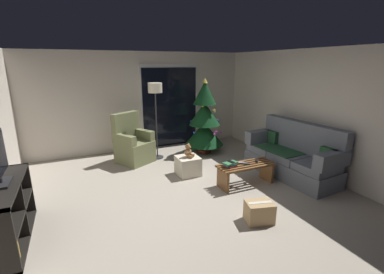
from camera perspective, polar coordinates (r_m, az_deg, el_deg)
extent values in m
plane|color=#9E9384|center=(4.63, -1.00, -12.90)|extent=(7.00, 7.00, 0.00)
cube|color=beige|center=(7.06, -10.96, 7.49)|extent=(5.72, 0.12, 2.50)
cube|color=beige|center=(5.90, 25.50, 4.71)|extent=(0.12, 6.00, 2.50)
cube|color=silver|center=(7.23, -4.75, 6.70)|extent=(1.60, 0.02, 2.20)
cube|color=black|center=(7.22, -4.70, 6.29)|extent=(1.50, 0.02, 2.10)
cube|color=slate|center=(5.75, 20.17, -6.20)|extent=(0.90, 1.95, 0.34)
cube|color=slate|center=(5.30, 25.26, -5.84)|extent=(0.72, 0.65, 0.14)
cube|color=slate|center=(5.65, 20.26, -3.98)|extent=(0.72, 0.65, 0.14)
cube|color=slate|center=(6.05, 15.91, -2.33)|extent=(0.72, 0.65, 0.14)
cube|color=slate|center=(5.79, 22.71, 0.05)|extent=(0.34, 1.91, 0.60)
cube|color=slate|center=(5.11, 27.89, -4.41)|extent=(0.77, 0.26, 0.28)
cube|color=slate|center=(6.18, 14.58, 0.17)|extent=(0.77, 0.26, 0.28)
cube|color=#234C2D|center=(5.77, 18.36, -2.59)|extent=(0.67, 0.94, 0.02)
cube|color=#234C2D|center=(5.33, 27.37, -3.57)|extent=(0.14, 0.33, 0.28)
cube|color=#234C2D|center=(6.17, 16.74, -0.02)|extent=(0.14, 0.33, 0.28)
cube|color=brown|center=(4.90, 12.75, -6.58)|extent=(1.10, 0.05, 0.04)
cube|color=brown|center=(4.97, 12.14, -6.25)|extent=(1.10, 0.05, 0.04)
cube|color=brown|center=(5.03, 11.56, -5.92)|extent=(1.10, 0.05, 0.04)
cube|color=brown|center=(5.10, 10.98, -5.60)|extent=(1.10, 0.05, 0.04)
cube|color=brown|center=(5.17, 10.42, -5.28)|extent=(1.10, 0.05, 0.04)
cube|color=brown|center=(4.86, 6.65, -9.12)|extent=(0.05, 0.36, 0.37)
cube|color=brown|center=(5.39, 15.71, -7.05)|extent=(0.05, 0.36, 0.37)
cube|color=black|center=(5.22, 13.66, -4.93)|extent=(0.12, 0.15, 0.02)
cube|color=#ADADB2|center=(5.05, 10.38, -5.44)|extent=(0.16, 0.09, 0.02)
cube|color=#333338|center=(5.01, 11.55, -5.67)|extent=(0.15, 0.13, 0.02)
cube|color=#A32D28|center=(4.86, 8.24, -6.14)|extent=(0.21, 0.20, 0.03)
cube|color=#285684|center=(4.85, 7.97, -5.81)|extent=(0.19, 0.19, 0.03)
cube|color=#337042|center=(4.82, 8.26, -5.54)|extent=(0.28, 0.19, 0.03)
cube|color=black|center=(4.83, 8.39, -5.27)|extent=(0.10, 0.16, 0.01)
cylinder|color=#4C1E19|center=(6.82, 2.60, -2.89)|extent=(0.36, 0.36, 0.10)
cylinder|color=brown|center=(6.79, 2.62, -2.00)|extent=(0.08, 0.08, 0.12)
cone|color=#0F3819|center=(6.69, 2.65, 0.78)|extent=(0.97, 0.97, 0.56)
cone|color=#0F3819|center=(6.58, 2.71, 5.07)|extent=(0.77, 0.77, 0.56)
cone|color=#0F3819|center=(6.51, 2.77, 9.49)|extent=(0.57, 0.57, 0.56)
sphere|color=blue|center=(6.68, 5.58, 3.53)|extent=(0.06, 0.06, 0.06)
sphere|color=blue|center=(6.66, 3.24, 9.34)|extent=(0.06, 0.06, 0.06)
sphere|color=red|center=(6.67, 4.29, 7.49)|extent=(0.06, 0.06, 0.06)
sphere|color=blue|center=(6.74, -0.17, 3.37)|extent=(0.06, 0.06, 0.06)
sphere|color=gold|center=(6.44, 4.78, 5.79)|extent=(0.06, 0.06, 0.06)
sphere|color=#1E8C33|center=(6.41, 1.27, 7.70)|extent=(0.06, 0.06, 0.06)
sphere|color=#B233A5|center=(6.73, 6.23, 1.01)|extent=(0.06, 0.06, 0.06)
sphere|color=white|center=(6.74, 4.08, 6.70)|extent=(0.06, 0.06, 0.06)
sphere|color=blue|center=(6.36, 0.46, 0.97)|extent=(0.06, 0.06, 0.06)
sphere|color=#B233A5|center=(6.36, 4.83, 0.60)|extent=(0.06, 0.06, 0.06)
sphere|color=white|center=(6.71, 4.87, 5.45)|extent=(0.06, 0.06, 0.06)
sphere|color=#B233A5|center=(6.40, 5.20, 1.09)|extent=(0.06, 0.06, 0.06)
sphere|color=gold|center=(6.32, 2.25, 6.68)|extent=(0.06, 0.06, 0.06)
cone|color=#EAD14C|center=(6.48, 2.80, 12.04)|extent=(0.14, 0.14, 0.12)
cube|color=olive|center=(6.27, -12.09, -3.91)|extent=(0.93, 0.93, 0.31)
cube|color=olive|center=(6.19, -12.22, -1.77)|extent=(0.93, 0.93, 0.18)
cube|color=olive|center=(6.29, -14.08, 2.25)|extent=(0.67, 0.48, 0.64)
cube|color=olive|center=(6.30, -10.31, 0.54)|extent=(0.41, 0.57, 0.22)
cube|color=olive|center=(5.95, -14.20, -0.60)|extent=(0.41, 0.57, 0.22)
cylinder|color=#2D2D30|center=(6.50, -7.40, -4.31)|extent=(0.28, 0.28, 0.02)
cylinder|color=#2D2D30|center=(6.28, -7.65, 2.46)|extent=(0.03, 0.03, 1.55)
cylinder|color=beige|center=(6.14, -7.95, 10.44)|extent=(0.32, 0.32, 0.22)
cube|color=black|center=(4.32, -34.07, -17.84)|extent=(0.40, 1.40, 0.04)
cube|color=black|center=(3.99, -35.74, -8.50)|extent=(0.40, 1.40, 0.04)
cube|color=black|center=(4.75, -33.49, -9.57)|extent=(0.40, 0.04, 0.80)
cube|color=black|center=(4.14, -34.89, -13.36)|extent=(0.40, 0.04, 0.76)
cube|color=black|center=(4.14, -34.89, -13.36)|extent=(0.40, 1.33, 0.04)
cube|color=#A32D28|center=(3.74, -35.98, -20.67)|extent=(0.30, 0.04, 0.28)
cube|color=#285684|center=(3.78, -35.86, -20.01)|extent=(0.30, 0.04, 0.31)
cube|color=#337042|center=(3.82, -35.73, -19.36)|extent=(0.30, 0.04, 0.34)
cube|color=#B79333|center=(3.87, -35.52, -19.19)|extent=(0.30, 0.04, 0.30)
cube|color=black|center=(3.98, -35.81, -8.06)|extent=(0.20, 0.36, 0.03)
cube|color=black|center=(3.96, -35.92, -7.46)|extent=(0.04, 0.06, 0.06)
cube|color=beige|center=(5.44, -0.88, -6.20)|extent=(0.44, 0.44, 0.38)
cylinder|color=brown|center=(5.38, -0.09, -3.91)|extent=(0.12, 0.12, 0.06)
cylinder|color=brown|center=(5.30, -0.52, -4.24)|extent=(0.12, 0.12, 0.06)
sphere|color=brown|center=(5.34, -0.90, -3.31)|extent=(0.15, 0.15, 0.15)
sphere|color=brown|center=(5.30, -0.90, -2.09)|extent=(0.11, 0.11, 0.11)
sphere|color=#A37A51|center=(5.29, -0.41, -2.26)|extent=(0.04, 0.04, 0.04)
sphere|color=brown|center=(5.32, -0.74, -1.50)|extent=(0.04, 0.04, 0.04)
sphere|color=brown|center=(5.26, -1.07, -1.72)|extent=(0.04, 0.04, 0.04)
sphere|color=brown|center=(5.39, -0.39, -3.01)|extent=(0.06, 0.06, 0.06)
sphere|color=brown|center=(5.27, -1.02, -3.46)|extent=(0.06, 0.06, 0.06)
cube|color=tan|center=(4.06, 14.24, -15.37)|extent=(0.44, 0.37, 0.30)
cube|color=beige|center=(3.99, 14.39, -13.47)|extent=(0.35, 0.15, 0.00)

